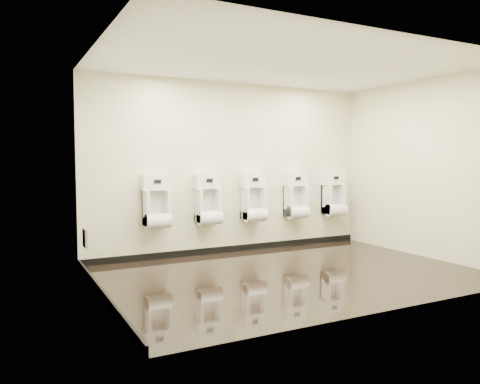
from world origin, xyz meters
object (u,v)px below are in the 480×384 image
object	(u,v)px
urinal_3	(296,199)
urinal_1	(208,203)
urinal_4	(334,197)
access_panel	(85,238)
urinal_0	(157,205)
urinal_2	(254,201)

from	to	relation	value
urinal_3	urinal_1	bearing A→B (deg)	180.00
urinal_3	urinal_4	size ratio (longest dim) A/B	1.00
access_panel	urinal_1	bearing A→B (deg)	11.78
urinal_0	urinal_4	bearing A→B (deg)	0.00
urinal_1	access_panel	bearing A→B (deg)	-168.22
access_panel	urinal_1	distance (m)	2.03
urinal_1	urinal_2	distance (m)	0.83
urinal_1	urinal_0	bearing A→B (deg)	180.00
urinal_0	urinal_2	size ratio (longest dim) A/B	1.00
access_panel	urinal_3	world-z (taller)	urinal_3
access_panel	urinal_2	bearing A→B (deg)	8.33
urinal_1	urinal_2	xyz separation A→B (m)	(0.83, 0.00, 0.00)
urinal_1	urinal_3	xyz separation A→B (m)	(1.68, 0.00, 0.00)
access_panel	urinal_0	xyz separation A→B (m)	(1.11, 0.41, 0.35)
urinal_1	urinal_3	distance (m)	1.68
urinal_1	urinal_3	bearing A→B (deg)	0.00
urinal_2	access_panel	bearing A→B (deg)	-171.67
urinal_0	urinal_4	xyz separation A→B (m)	(3.36, 0.00, 0.00)
access_panel	urinal_3	bearing A→B (deg)	6.40
access_panel	urinal_2	world-z (taller)	urinal_2
urinal_4	urinal_1	bearing A→B (deg)	180.00
urinal_2	urinal_0	bearing A→B (deg)	180.00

